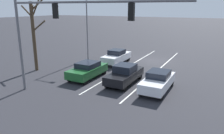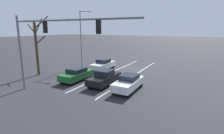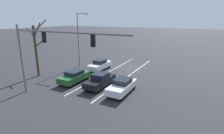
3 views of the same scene
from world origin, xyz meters
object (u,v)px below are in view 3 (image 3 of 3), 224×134
object	(u,v)px
car_black_midlane_front	(100,80)
car_silver_rightlane_second	(100,65)
traffic_signal_gantry	(45,46)
car_darkgreen_rightlane_front	(74,76)
bare_tree_near	(36,47)
car_white_leftlane_front	(122,86)
street_lamp_right_shoulder	(79,36)

from	to	relation	value
car_black_midlane_front	car_silver_rightlane_second	size ratio (longest dim) A/B	1.01
car_black_midlane_front	traffic_signal_gantry	world-z (taller)	traffic_signal_gantry
car_darkgreen_rightlane_front	bare_tree_near	size ratio (longest dim) A/B	0.57
car_white_leftlane_front	car_silver_rightlane_second	size ratio (longest dim) A/B	0.96
car_darkgreen_rightlane_front	car_black_midlane_front	world-z (taller)	car_black_midlane_front
car_silver_rightlane_second	traffic_signal_gantry	world-z (taller)	traffic_signal_gantry
car_black_midlane_front	bare_tree_near	distance (m)	10.20
car_silver_rightlane_second	traffic_signal_gantry	bearing A→B (deg)	94.92
traffic_signal_gantry	bare_tree_near	world-z (taller)	bare_tree_near
car_white_leftlane_front	car_black_midlane_front	world-z (taller)	car_black_midlane_front
car_darkgreen_rightlane_front	car_black_midlane_front	bearing A→B (deg)	-176.20
car_silver_rightlane_second	car_darkgreen_rightlane_front	bearing A→B (deg)	90.22
car_white_leftlane_front	street_lamp_right_shoulder	distance (m)	13.01
car_black_midlane_front	car_silver_rightlane_second	xyz separation A→B (m)	(3.64, -5.77, 0.01)
bare_tree_near	car_darkgreen_rightlane_front	bearing A→B (deg)	-177.66
traffic_signal_gantry	bare_tree_near	size ratio (longest dim) A/B	1.64
car_black_midlane_front	bare_tree_near	xyz separation A→B (m)	(9.68, 0.49, 3.17)
car_white_leftlane_front	street_lamp_right_shoulder	xyz separation A→B (m)	(10.52, -6.46, 4.12)
car_darkgreen_rightlane_front	bare_tree_near	bearing A→B (deg)	2.34
car_white_leftlane_front	car_black_midlane_front	bearing A→B (deg)	-8.29
car_darkgreen_rightlane_front	bare_tree_near	world-z (taller)	bare_tree_near
car_silver_rightlane_second	bare_tree_near	bearing A→B (deg)	46.00
car_silver_rightlane_second	car_black_midlane_front	bearing A→B (deg)	122.25
car_black_midlane_front	car_silver_rightlane_second	distance (m)	6.82
car_white_leftlane_front	car_darkgreen_rightlane_front	xyz separation A→B (m)	(6.61, -0.20, -0.04)
street_lamp_right_shoulder	traffic_signal_gantry	bearing A→B (deg)	113.65
car_white_leftlane_front	car_darkgreen_rightlane_front	distance (m)	6.61
car_silver_rightlane_second	street_lamp_right_shoulder	xyz separation A→B (m)	(3.89, -0.26, 4.11)
car_darkgreen_rightlane_front	car_silver_rightlane_second	size ratio (longest dim) A/B	0.95
car_black_midlane_front	car_silver_rightlane_second	world-z (taller)	car_black_midlane_front
bare_tree_near	car_silver_rightlane_second	bearing A→B (deg)	-134.00
car_white_leftlane_front	traffic_signal_gantry	world-z (taller)	traffic_signal_gantry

